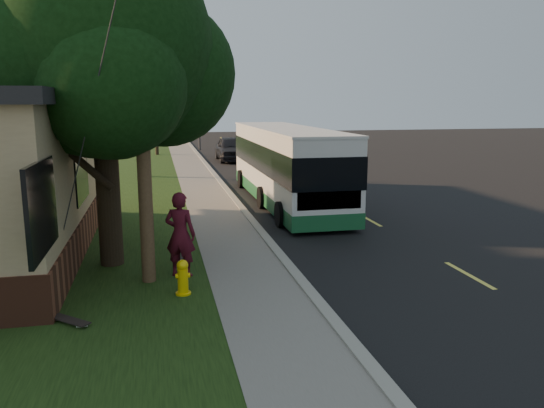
{
  "coord_description": "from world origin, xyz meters",
  "views": [
    {
      "loc": [
        -3.02,
        -10.58,
        4.01
      ],
      "look_at": [
        -0.28,
        2.0,
        1.5
      ],
      "focal_mm": 35.0,
      "sensor_mm": 36.0,
      "label": 1
    }
  ],
  "objects_px": {
    "traffic_signal": "(199,111)",
    "transit_bus": "(286,163)",
    "bare_tree_near": "(147,137)",
    "bare_tree_far": "(156,129)",
    "utility_pole": "(139,70)",
    "skateboard_spare": "(70,321)",
    "leafy_tree": "(102,50)",
    "distant_car": "(232,149)",
    "fire_hydrant": "(183,277)",
    "skateboarder": "(180,234)",
    "skateboard_main": "(182,259)"
  },
  "relations": [
    {
      "from": "traffic_signal",
      "to": "transit_bus",
      "type": "distance_m",
      "value": 24.43
    },
    {
      "from": "transit_bus",
      "to": "bare_tree_near",
      "type": "bearing_deg",
      "value": 123.13
    },
    {
      "from": "bare_tree_near",
      "to": "bare_tree_far",
      "type": "distance_m",
      "value": 12.01
    },
    {
      "from": "utility_pole",
      "to": "traffic_signal",
      "type": "relative_size",
      "value": 1.65
    },
    {
      "from": "skateboard_spare",
      "to": "leafy_tree",
      "type": "bearing_deg",
      "value": 82.44
    },
    {
      "from": "transit_bus",
      "to": "distant_car",
      "type": "xyz_separation_m",
      "value": [
        0.02,
        15.61,
        -0.77
      ]
    },
    {
      "from": "bare_tree_far",
      "to": "utility_pole",
      "type": "bearing_deg",
      "value": -90.6
    },
    {
      "from": "fire_hydrant",
      "to": "bare_tree_far",
      "type": "relative_size",
      "value": 0.18
    },
    {
      "from": "bare_tree_near",
      "to": "distant_car",
      "type": "relative_size",
      "value": 0.88
    },
    {
      "from": "bare_tree_far",
      "to": "transit_bus",
      "type": "distance_m",
      "value": 20.94
    },
    {
      "from": "skateboarder",
      "to": "fire_hydrant",
      "type": "bearing_deg",
      "value": 112.91
    },
    {
      "from": "utility_pole",
      "to": "skateboard_spare",
      "type": "distance_m",
      "value": 5.14
    },
    {
      "from": "skateboard_main",
      "to": "distant_car",
      "type": "xyz_separation_m",
      "value": [
        4.47,
        22.91,
        0.71
      ]
    },
    {
      "from": "bare_tree_near",
      "to": "traffic_signal",
      "type": "relative_size",
      "value": 0.78
    },
    {
      "from": "fire_hydrant",
      "to": "skateboard_main",
      "type": "bearing_deg",
      "value": 87.58
    },
    {
      "from": "skateboarder",
      "to": "skateboard_main",
      "type": "distance_m",
      "value": 1.48
    },
    {
      "from": "skateboard_spare",
      "to": "bare_tree_near",
      "type": "bearing_deg",
      "value": 86.51
    },
    {
      "from": "fire_hydrant",
      "to": "transit_bus",
      "type": "distance_m",
      "value": 10.74
    },
    {
      "from": "fire_hydrant",
      "to": "skateboarder",
      "type": "xyz_separation_m",
      "value": [
        0.02,
        1.21,
        0.61
      ]
    },
    {
      "from": "skateboarder",
      "to": "distant_car",
      "type": "height_order",
      "value": "skateboarder"
    },
    {
      "from": "leafy_tree",
      "to": "skateboard_main",
      "type": "height_order",
      "value": "leafy_tree"
    },
    {
      "from": "leafy_tree",
      "to": "traffic_signal",
      "type": "relative_size",
      "value": 1.42
    },
    {
      "from": "fire_hydrant",
      "to": "skateboard_spare",
      "type": "bearing_deg",
      "value": -152.48
    },
    {
      "from": "skateboard_spare",
      "to": "fire_hydrant",
      "type": "bearing_deg",
      "value": 27.52
    },
    {
      "from": "skateboard_main",
      "to": "leafy_tree",
      "type": "bearing_deg",
      "value": 170.48
    },
    {
      "from": "transit_bus",
      "to": "skateboarder",
      "type": "xyz_separation_m",
      "value": [
        -4.52,
        -8.45,
        -0.55
      ]
    },
    {
      "from": "utility_pole",
      "to": "leafy_tree",
      "type": "xyz_separation_m",
      "value": [
        -0.87,
        1.66,
        0.54
      ]
    },
    {
      "from": "bare_tree_far",
      "to": "traffic_signal",
      "type": "relative_size",
      "value": 0.73
    },
    {
      "from": "fire_hydrant",
      "to": "utility_pole",
      "type": "distance_m",
      "value": 4.37
    },
    {
      "from": "leafy_tree",
      "to": "distant_car",
      "type": "relative_size",
      "value": 1.6
    },
    {
      "from": "transit_bus",
      "to": "distant_car",
      "type": "relative_size",
      "value": 2.27
    },
    {
      "from": "bare_tree_near",
      "to": "transit_bus",
      "type": "distance_m",
      "value": 9.97
    },
    {
      "from": "utility_pole",
      "to": "skateboard_main",
      "type": "xyz_separation_m",
      "value": [
        0.81,
        1.37,
        -4.51
      ]
    },
    {
      "from": "fire_hydrant",
      "to": "distant_car",
      "type": "distance_m",
      "value": 25.69
    },
    {
      "from": "bare_tree_far",
      "to": "skateboard_spare",
      "type": "distance_m",
      "value": 31.18
    },
    {
      "from": "bare_tree_far",
      "to": "skateboarder",
      "type": "xyz_separation_m",
      "value": [
        0.42,
        -28.79,
        -0.96
      ]
    },
    {
      "from": "fire_hydrant",
      "to": "traffic_signal",
      "type": "height_order",
      "value": "traffic_signal"
    },
    {
      "from": "fire_hydrant",
      "to": "skateboarder",
      "type": "bearing_deg",
      "value": 88.86
    },
    {
      "from": "leafy_tree",
      "to": "traffic_signal",
      "type": "xyz_separation_m",
      "value": [
        4.67,
        31.35,
        -2.0
      ]
    },
    {
      "from": "bare_tree_near",
      "to": "skateboarder",
      "type": "distance_m",
      "value": 16.85
    },
    {
      "from": "skateboard_main",
      "to": "distant_car",
      "type": "distance_m",
      "value": 23.35
    },
    {
      "from": "skateboard_main",
      "to": "skateboard_spare",
      "type": "relative_size",
      "value": 0.94
    },
    {
      "from": "bare_tree_near",
      "to": "bare_tree_far",
      "type": "xyz_separation_m",
      "value": [
        0.5,
        12.0,
        -0.15
      ]
    },
    {
      "from": "traffic_signal",
      "to": "skateboarder",
      "type": "height_order",
      "value": "traffic_signal"
    },
    {
      "from": "transit_bus",
      "to": "skateboard_main",
      "type": "xyz_separation_m",
      "value": [
        -4.44,
        -7.29,
        -1.47
      ]
    },
    {
      "from": "utility_pole",
      "to": "bare_tree_near",
      "type": "bearing_deg",
      "value": 90.66
    },
    {
      "from": "utility_pole",
      "to": "bare_tree_near",
      "type": "xyz_separation_m",
      "value": [
        -0.19,
        17.01,
        -2.48
      ]
    },
    {
      "from": "utility_pole",
      "to": "transit_bus",
      "type": "xyz_separation_m",
      "value": [
        5.25,
        8.67,
        -3.04
      ]
    },
    {
      "from": "fire_hydrant",
      "to": "transit_bus",
      "type": "xyz_separation_m",
      "value": [
        4.54,
        9.66,
        1.16
      ]
    },
    {
      "from": "leafy_tree",
      "to": "distant_car",
      "type": "xyz_separation_m",
      "value": [
        6.14,
        22.63,
        -4.34
      ]
    }
  ]
}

